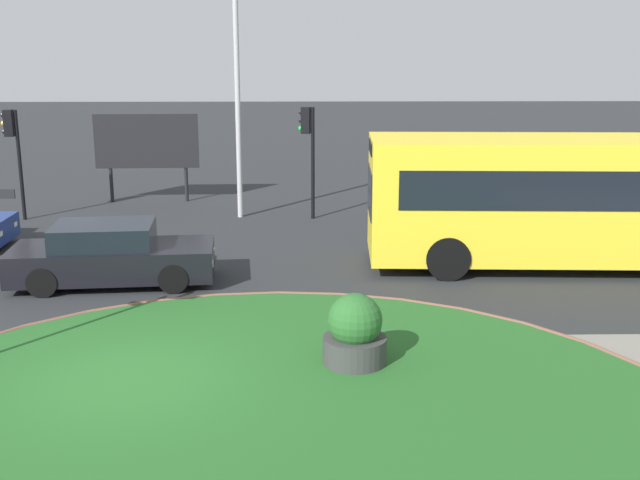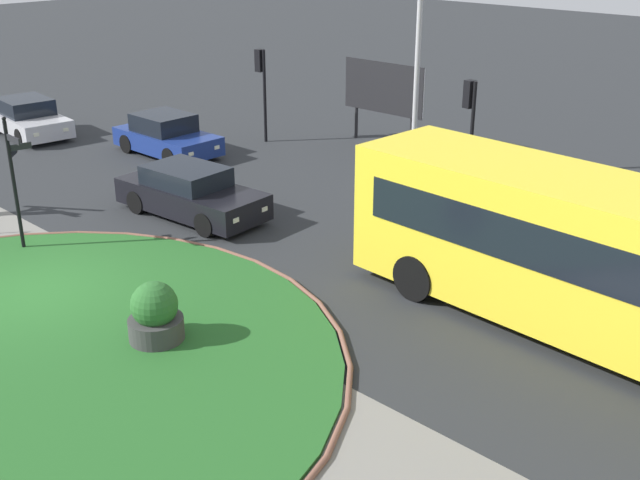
{
  "view_description": "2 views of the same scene",
  "coord_description": "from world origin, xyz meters",
  "px_view_note": "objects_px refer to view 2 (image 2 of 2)",
  "views": [
    {
      "loc": [
        2.85,
        -11.55,
        5.24
      ],
      "look_at": [
        3.1,
        2.63,
        1.67
      ],
      "focal_mm": 44.45,
      "sensor_mm": 36.0,
      "label": 1
    },
    {
      "loc": [
        14.98,
        -6.71,
        7.56
      ],
      "look_at": [
        4.58,
        4.14,
        1.36
      ],
      "focal_mm": 43.96,
      "sensor_mm": 36.0,
      "label": 2
    }
  ],
  "objects_px": {
    "traffic_light_near": "(261,74)",
    "traffic_light_far": "(470,112)",
    "car_far_lane": "(28,118)",
    "lamppost_tall": "(418,48)",
    "car_near_lane": "(191,193)",
    "car_trailing": "(167,136)",
    "bus_yellow": "(581,254)",
    "billboard_left": "(384,89)",
    "planter_near_signpost": "(155,317)",
    "signpost_directional": "(15,176)"
  },
  "relations": [
    {
      "from": "car_trailing",
      "to": "traffic_light_near",
      "type": "relative_size",
      "value": 1.21
    },
    {
      "from": "car_near_lane",
      "to": "billboard_left",
      "type": "bearing_deg",
      "value": 91.09
    },
    {
      "from": "planter_near_signpost",
      "to": "traffic_light_far",
      "type": "bearing_deg",
      "value": 93.66
    },
    {
      "from": "bus_yellow",
      "to": "traffic_light_far",
      "type": "xyz_separation_m",
      "value": [
        -6.22,
        5.45,
        0.82
      ]
    },
    {
      "from": "billboard_left",
      "to": "planter_near_signpost",
      "type": "bearing_deg",
      "value": -68.32
    },
    {
      "from": "car_far_lane",
      "to": "traffic_light_near",
      "type": "height_order",
      "value": "traffic_light_near"
    },
    {
      "from": "car_near_lane",
      "to": "lamppost_tall",
      "type": "distance_m",
      "value": 7.99
    },
    {
      "from": "car_trailing",
      "to": "bus_yellow",
      "type": "bearing_deg",
      "value": -7.69
    },
    {
      "from": "signpost_directional",
      "to": "bus_yellow",
      "type": "distance_m",
      "value": 12.85
    },
    {
      "from": "car_trailing",
      "to": "traffic_light_near",
      "type": "bearing_deg",
      "value": 72.08
    },
    {
      "from": "bus_yellow",
      "to": "car_near_lane",
      "type": "height_order",
      "value": "bus_yellow"
    },
    {
      "from": "car_far_lane",
      "to": "billboard_left",
      "type": "bearing_deg",
      "value": 44.41
    },
    {
      "from": "car_far_lane",
      "to": "signpost_directional",
      "type": "bearing_deg",
      "value": -22.14
    },
    {
      "from": "lamppost_tall",
      "to": "billboard_left",
      "type": "relative_size",
      "value": 2.18
    },
    {
      "from": "bus_yellow",
      "to": "traffic_light_far",
      "type": "height_order",
      "value": "traffic_light_far"
    },
    {
      "from": "car_trailing",
      "to": "traffic_light_far",
      "type": "bearing_deg",
      "value": 18.93
    },
    {
      "from": "planter_near_signpost",
      "to": "signpost_directional",
      "type": "bearing_deg",
      "value": 175.92
    },
    {
      "from": "car_near_lane",
      "to": "billboard_left",
      "type": "relative_size",
      "value": 1.32
    },
    {
      "from": "lamppost_tall",
      "to": "bus_yellow",
      "type": "bearing_deg",
      "value": -34.33
    },
    {
      "from": "traffic_light_far",
      "to": "bus_yellow",
      "type": "bearing_deg",
      "value": 151.48
    },
    {
      "from": "car_trailing",
      "to": "planter_near_signpost",
      "type": "distance_m",
      "value": 13.16
    },
    {
      "from": "billboard_left",
      "to": "planter_near_signpost",
      "type": "xyz_separation_m",
      "value": [
        6.06,
        -14.09,
        -1.39
      ]
    },
    {
      "from": "car_near_lane",
      "to": "traffic_light_near",
      "type": "height_order",
      "value": "traffic_light_near"
    },
    {
      "from": "car_near_lane",
      "to": "planter_near_signpost",
      "type": "distance_m",
      "value": 6.97
    },
    {
      "from": "traffic_light_near",
      "to": "traffic_light_far",
      "type": "distance_m",
      "value": 8.73
    },
    {
      "from": "car_far_lane",
      "to": "lamppost_tall",
      "type": "relative_size",
      "value": 0.56
    },
    {
      "from": "car_far_lane",
      "to": "car_near_lane",
      "type": "bearing_deg",
      "value": 0.15
    },
    {
      "from": "traffic_light_near",
      "to": "lamppost_tall",
      "type": "distance_m",
      "value": 6.84
    },
    {
      "from": "traffic_light_near",
      "to": "planter_near_signpost",
      "type": "xyz_separation_m",
      "value": [
        9.46,
        -11.36,
        -1.85
      ]
    },
    {
      "from": "lamppost_tall",
      "to": "billboard_left",
      "type": "distance_m",
      "value": 4.57
    },
    {
      "from": "traffic_light_far",
      "to": "lamppost_tall",
      "type": "xyz_separation_m",
      "value": [
        -2.08,
        0.22,
        1.55
      ]
    },
    {
      "from": "bus_yellow",
      "to": "signpost_directional",
      "type": "bearing_deg",
      "value": 27.75
    },
    {
      "from": "traffic_light_near",
      "to": "lamppost_tall",
      "type": "relative_size",
      "value": 0.44
    },
    {
      "from": "planter_near_signpost",
      "to": "car_far_lane",
      "type": "bearing_deg",
      "value": 160.35
    },
    {
      "from": "billboard_left",
      "to": "planter_near_signpost",
      "type": "distance_m",
      "value": 15.4
    },
    {
      "from": "bus_yellow",
      "to": "billboard_left",
      "type": "height_order",
      "value": "bus_yellow"
    },
    {
      "from": "car_far_lane",
      "to": "billboard_left",
      "type": "height_order",
      "value": "billboard_left"
    },
    {
      "from": "traffic_light_near",
      "to": "traffic_light_far",
      "type": "height_order",
      "value": "traffic_light_far"
    },
    {
      "from": "traffic_light_far",
      "to": "planter_near_signpost",
      "type": "relative_size",
      "value": 2.63
    },
    {
      "from": "car_near_lane",
      "to": "lamppost_tall",
      "type": "xyz_separation_m",
      "value": [
        2.29,
        6.87,
        3.37
      ]
    },
    {
      "from": "car_near_lane",
      "to": "traffic_light_far",
      "type": "relative_size",
      "value": 1.35
    },
    {
      "from": "signpost_directional",
      "to": "traffic_light_far",
      "type": "bearing_deg",
      "value": 63.89
    },
    {
      "from": "billboard_left",
      "to": "bus_yellow",
      "type": "bearing_deg",
      "value": -36.75
    },
    {
      "from": "car_trailing",
      "to": "billboard_left",
      "type": "xyz_separation_m",
      "value": [
        4.47,
        6.2,
        1.32
      ]
    },
    {
      "from": "car_far_lane",
      "to": "traffic_light_near",
      "type": "xyz_separation_m",
      "value": [
        6.89,
        5.53,
        1.78
      ]
    },
    {
      "from": "car_trailing",
      "to": "billboard_left",
      "type": "distance_m",
      "value": 7.76
    },
    {
      "from": "car_trailing",
      "to": "lamppost_tall",
      "type": "bearing_deg",
      "value": 25.01
    },
    {
      "from": "billboard_left",
      "to": "traffic_light_near",
      "type": "bearing_deg",
      "value": -142.83
    },
    {
      "from": "signpost_directional",
      "to": "lamppost_tall",
      "type": "height_order",
      "value": "lamppost_tall"
    },
    {
      "from": "traffic_light_far",
      "to": "lamppost_tall",
      "type": "height_order",
      "value": "lamppost_tall"
    }
  ]
}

